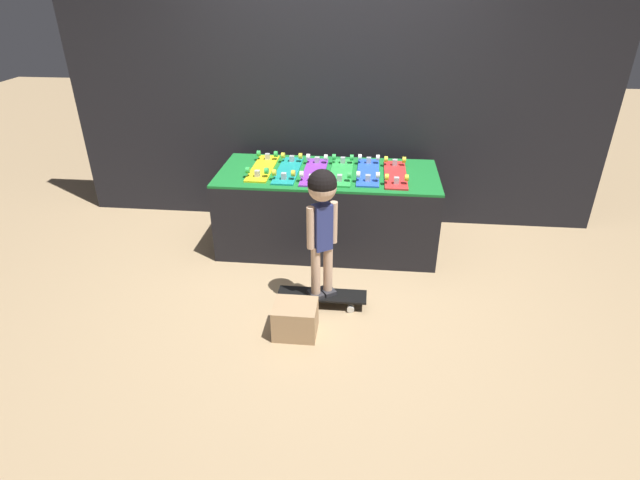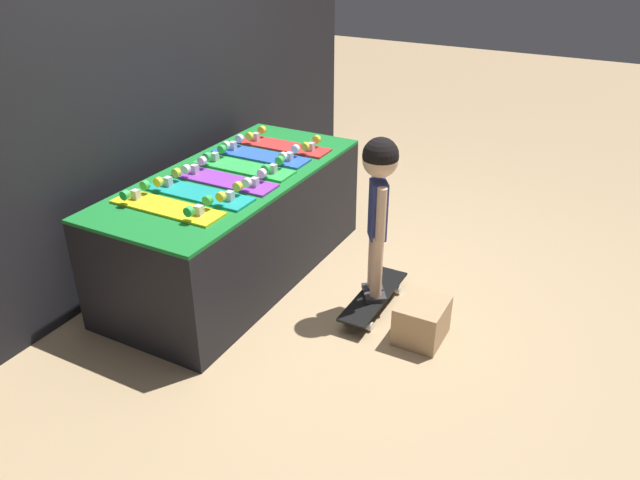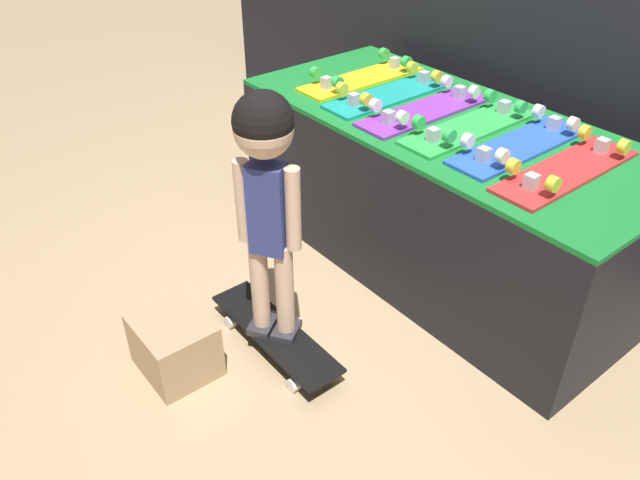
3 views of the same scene
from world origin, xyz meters
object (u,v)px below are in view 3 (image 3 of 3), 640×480
Objects in this scene: skateboard_blue_on_rack at (520,143)px; child at (266,176)px; skateboard_red_on_rack at (567,168)px; skateboard_yellow_on_rack at (362,77)px; skateboard_teal_on_rack at (390,92)px; skateboard_green_on_rack at (469,125)px; skateboard_on_floor at (275,334)px; skateboard_purple_on_rack at (425,109)px; storage_box at (175,345)px.

skateboard_blue_on_rack is 0.99m from child.
skateboard_blue_on_rack and skateboard_red_on_rack have the same top height.
skateboard_yellow_on_rack is 0.23m from skateboard_teal_on_rack.
skateboard_teal_on_rack is 1.00m from child.
skateboard_green_on_rack and skateboard_blue_on_rack have the same top height.
skateboard_teal_on_rack and skateboard_green_on_rack have the same top height.
skateboard_on_floor is at bearing -57.73° from skateboard_yellow_on_rack.
skateboard_on_floor is at bearing -107.22° from skateboard_blue_on_rack.
skateboard_red_on_rack is 1.05m from child.
skateboard_purple_on_rack is at bearing 65.87° from child.
storage_box is at bearing -70.63° from skateboard_yellow_on_rack.
storage_box is (-0.66, -1.26, -0.59)m from skateboard_red_on_rack.
child is at bearing -94.27° from skateboard_green_on_rack.
child is (0.38, -0.92, 0.06)m from skateboard_teal_on_rack.
skateboard_red_on_rack is at bearing 0.48° from skateboard_purple_on_rack.
skateboard_yellow_on_rack and skateboard_blue_on_rack have the same top height.
child is (-0.52, -0.92, 0.06)m from skateboard_red_on_rack.
skateboard_blue_on_rack is 1.00× the size of skateboard_on_floor.
skateboard_blue_on_rack reaches higher than skateboard_on_floor.
skateboard_yellow_on_rack is at bearing 177.91° from skateboard_red_on_rack.
skateboard_green_on_rack is 2.24× the size of storage_box.
storage_box is (0.46, -1.30, -0.59)m from skateboard_yellow_on_rack.
skateboard_teal_on_rack is 0.90m from skateboard_red_on_rack.
child is at bearing -80.32° from skateboard_purple_on_rack.
skateboard_green_on_rack and skateboard_red_on_rack have the same top height.
skateboard_blue_on_rack is 0.67× the size of child.
child is at bearing -107.22° from skateboard_blue_on_rack.
skateboard_red_on_rack is (0.90, -0.01, 0.00)m from skateboard_teal_on_rack.
skateboard_purple_on_rack is 1.00× the size of skateboard_on_floor.
skateboard_teal_on_rack is 1.00× the size of skateboard_red_on_rack.
skateboard_yellow_on_rack is 1.00× the size of skateboard_teal_on_rack.
skateboard_teal_on_rack is at bearing 112.36° from skateboard_on_floor.
skateboard_green_on_rack is 0.93m from child.
skateboard_red_on_rack reaches higher than storage_box.
storage_box is at bearing -112.85° from skateboard_on_floor.
skateboard_red_on_rack is 2.24× the size of storage_box.
skateboard_blue_on_rack is 1.49m from storage_box.
skateboard_teal_on_rack is 1.42m from storage_box.
skateboard_teal_on_rack is 2.24× the size of storage_box.
skateboard_teal_on_rack reaches higher than skateboard_on_floor.
storage_box is at bearing -146.66° from child.
skateboard_teal_on_rack reaches higher than storage_box.
child is at bearing 67.15° from storage_box.
skateboard_red_on_rack is at bearing -0.45° from skateboard_teal_on_rack.
skateboard_green_on_rack is (0.67, -0.03, 0.00)m from skateboard_yellow_on_rack.
skateboard_blue_on_rack is (0.67, 0.03, 0.00)m from skateboard_teal_on_rack.
skateboard_purple_on_rack is 0.23m from skateboard_green_on_rack.
skateboard_green_on_rack is at bearing 51.92° from child.
skateboard_red_on_rack is at bearing 60.49° from skateboard_on_floor.
skateboard_red_on_rack is at bearing -2.09° from skateboard_yellow_on_rack.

